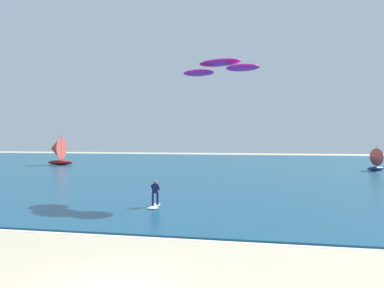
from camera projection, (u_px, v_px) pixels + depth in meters
name	position (u px, v px, depth m)	size (l,w,h in m)	color
ocean	(245.00, 167.00, 62.14)	(160.00, 90.00, 0.10)	navy
shoreline_foam	(206.00, 237.00, 18.21)	(105.46, 1.59, 0.01)	white
kitesurfer	(155.00, 197.00, 25.79)	(0.80, 2.00, 1.67)	white
kite	(220.00, 67.00, 32.05)	(7.19, 4.90, 1.05)	#B21999
sailboat_mid_left	(57.00, 151.00, 66.41)	(4.41, 3.75, 5.14)	maroon
sailboat_trailing	(373.00, 159.00, 54.47)	(3.08, 2.83, 3.42)	navy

